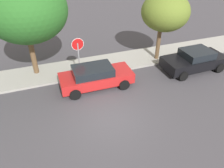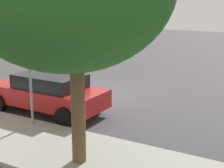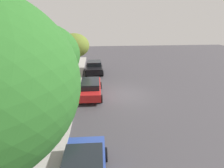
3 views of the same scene
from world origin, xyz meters
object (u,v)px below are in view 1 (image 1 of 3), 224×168
parked_car_black (194,60)px  street_tree_far (26,10)px  stop_sign (78,51)px  street_tree_near_corner (165,12)px  parked_car_red (95,76)px

parked_car_black → street_tree_far: 11.03m
parked_car_black → stop_sign: bearing=167.2°
stop_sign → parked_car_black: size_ratio=0.62×
street_tree_near_corner → street_tree_far: bearing=173.1°
parked_car_red → street_tree_far: bearing=138.4°
parked_car_red → street_tree_near_corner: 6.35m
parked_car_red → parked_car_black: (6.89, -0.27, 0.01)m
parked_car_black → street_tree_near_corner: size_ratio=0.89×
parked_car_red → street_tree_far: street_tree_far is taller
stop_sign → parked_car_red: stop_sign is taller
street_tree_far → parked_car_red: bearing=-41.6°
parked_car_red → street_tree_near_corner: (5.42, 1.74, 2.82)m
stop_sign → street_tree_near_corner: street_tree_near_corner is taller
parked_car_black → street_tree_far: bearing=163.1°
stop_sign → street_tree_far: street_tree_far is taller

